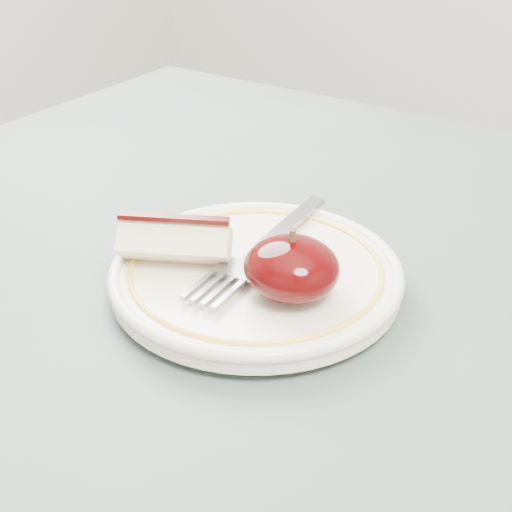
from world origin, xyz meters
The scene contains 5 objects.
table centered at (0.00, 0.00, 0.66)m, with size 0.90×0.90×0.75m.
plate centered at (-0.02, 0.03, 0.76)m, with size 0.21×0.21×0.02m.
apple_half centered at (0.01, 0.02, 0.79)m, with size 0.06×0.06×0.05m.
apple_wedge centered at (-0.07, 0.01, 0.79)m, with size 0.08×0.06×0.04m.
fork centered at (-0.03, 0.05, 0.77)m, with size 0.03×0.18×0.00m.
Camera 1 is at (0.21, -0.32, 1.03)m, focal length 50.00 mm.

